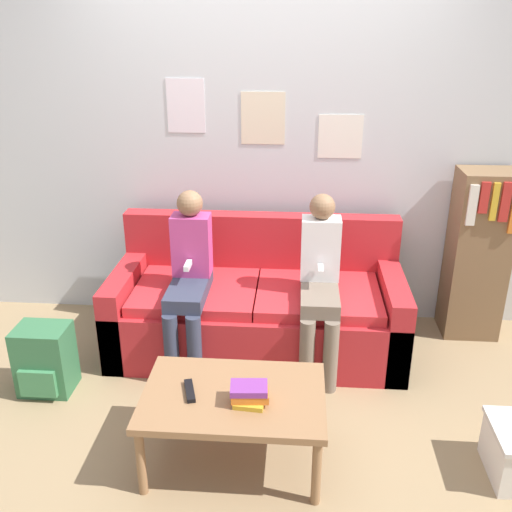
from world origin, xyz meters
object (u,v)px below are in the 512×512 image
couch (258,308)px  person_right (320,278)px  person_left (189,273)px  bookshelf (477,254)px  backpack (45,360)px  coffee_table (234,401)px  tv_remote (190,391)px

couch → person_right: bearing=-26.4°
couch → person_right: 0.55m
couch → person_left: size_ratio=1.71×
person_right → bookshelf: bookshelf is taller
couch → backpack: size_ratio=4.52×
couch → person_left: (-0.41, -0.20, 0.33)m
coffee_table → bookshelf: (1.51, 1.41, 0.24)m
coffee_table → tv_remote: size_ratio=5.08×
bookshelf → backpack: 2.87m
couch → person_left: 0.56m
tv_remote → person_right: bearing=38.7°
person_right → tv_remote: (-0.64, -0.92, -0.20)m
couch → tv_remote: size_ratio=10.83×
tv_remote → backpack: backpack is taller
couch → coffee_table: bearing=-91.8°
coffee_table → tv_remote: tv_remote is taller
tv_remote → person_left: bearing=83.9°
tv_remote → backpack: size_ratio=0.42×
coffee_table → bookshelf: 2.08m
person_left → bookshelf: bookshelf is taller
person_right → backpack: size_ratio=2.63×
person_right → tv_remote: person_right is taller
tv_remote → bookshelf: bookshelf is taller
couch → backpack: 1.36m
person_left → backpack: size_ratio=2.64×
tv_remote → coffee_table: bearing=-13.9°
couch → person_right: size_ratio=1.72×
person_left → tv_remote: 0.96m
couch → bookshelf: 1.54m
couch → coffee_table: couch is taller
backpack → coffee_table: bearing=-22.9°
bookshelf → person_right: bearing=-155.1°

